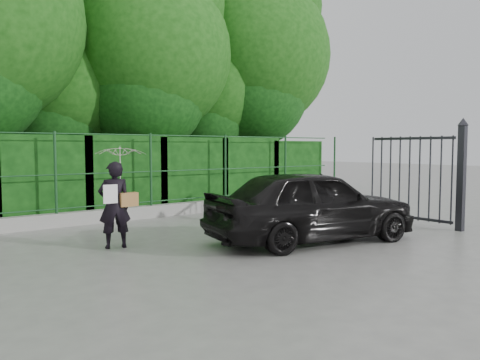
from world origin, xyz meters
TOP-DOWN VIEW (x-y plane):
  - ground at (0.00, 0.00)m, footprint 80.00×80.00m
  - kerb at (0.00, 4.50)m, footprint 14.00×0.25m
  - fence at (0.22, 4.50)m, footprint 14.13×0.06m
  - hedge at (0.10, 5.50)m, footprint 14.20×1.20m
  - trees at (1.14, 7.74)m, footprint 17.10×6.15m
  - gate at (4.60, -0.72)m, footprint 0.22×2.33m
  - woman at (-1.66, 1.72)m, footprint 0.89×0.87m
  - car at (1.34, -0.05)m, footprint 4.25×2.38m

SIDE VIEW (x-z plane):
  - ground at x=0.00m, z-range 0.00..0.00m
  - kerb at x=0.00m, z-range 0.00..0.30m
  - car at x=1.34m, z-range 0.00..1.36m
  - hedge at x=0.10m, z-range -0.05..2.03m
  - woman at x=-1.66m, z-range 0.28..2.06m
  - gate at x=4.60m, z-range 0.01..2.37m
  - fence at x=0.22m, z-range 0.30..2.10m
  - trees at x=1.14m, z-range 0.58..8.66m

